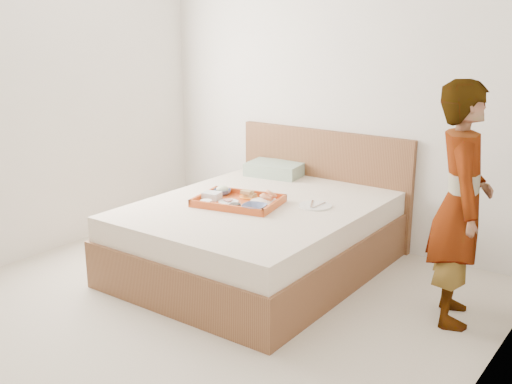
{
  "coord_description": "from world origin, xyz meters",
  "views": [
    {
      "loc": [
        2.47,
        -2.56,
        1.85
      ],
      "look_at": [
        -0.04,
        0.9,
        0.65
      ],
      "focal_mm": 42.75,
      "sensor_mm": 36.0,
      "label": 1
    }
  ],
  "objects_px": {
    "bed": "(258,237)",
    "dinner_plate": "(315,206)",
    "person": "(461,204)",
    "tray": "(238,201)"
  },
  "relations": [
    {
      "from": "bed",
      "to": "dinner_plate",
      "type": "height_order",
      "value": "dinner_plate"
    },
    {
      "from": "bed",
      "to": "person",
      "type": "distance_m",
      "value": 1.56
    },
    {
      "from": "dinner_plate",
      "to": "person",
      "type": "distance_m",
      "value": 1.12
    },
    {
      "from": "bed",
      "to": "tray",
      "type": "bearing_deg",
      "value": -136.59
    },
    {
      "from": "tray",
      "to": "dinner_plate",
      "type": "distance_m",
      "value": 0.57
    },
    {
      "from": "bed",
      "to": "dinner_plate",
      "type": "distance_m",
      "value": 0.51
    },
    {
      "from": "tray",
      "to": "person",
      "type": "distance_m",
      "value": 1.61
    },
    {
      "from": "bed",
      "to": "tray",
      "type": "xyz_separation_m",
      "value": [
        -0.11,
        -0.1,
        0.29
      ]
    },
    {
      "from": "dinner_plate",
      "to": "person",
      "type": "height_order",
      "value": "person"
    },
    {
      "from": "tray",
      "to": "dinner_plate",
      "type": "height_order",
      "value": "tray"
    }
  ]
}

